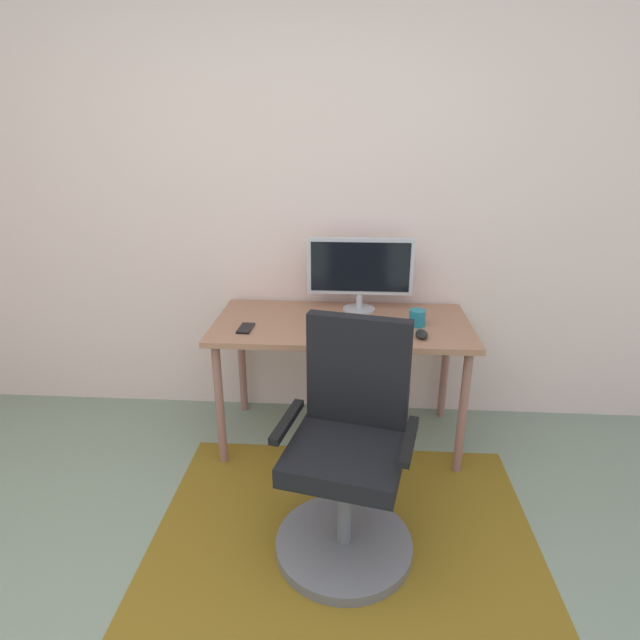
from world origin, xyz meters
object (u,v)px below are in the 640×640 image
at_px(monitor, 360,269).
at_px(cell_phone, 246,328).
at_px(keyboard, 354,333).
at_px(office_chair, 348,468).
at_px(computer_mouse, 422,334).
at_px(desk, 342,334).
at_px(coffee_cup, 417,318).

bearing_deg(monitor, cell_phone, -150.19).
xyz_separation_m(keyboard, cell_phone, (-0.55, 0.04, -0.00)).
bearing_deg(office_chair, computer_mouse, 72.89).
relative_size(monitor, cell_phone, 4.13).
xyz_separation_m(desk, coffee_cup, (0.39, -0.03, 0.12)).
bearing_deg(computer_mouse, monitor, 128.54).
distance_m(cell_phone, office_chair, 0.92).
bearing_deg(monitor, computer_mouse, -51.46).
relative_size(desk, office_chair, 1.37).
bearing_deg(office_chair, cell_phone, 141.85).
height_order(monitor, office_chair, monitor).
height_order(computer_mouse, cell_phone, computer_mouse).
bearing_deg(desk, keyboard, -70.45).
relative_size(monitor, computer_mouse, 5.56).
relative_size(keyboard, office_chair, 0.44).
xyz_separation_m(monitor, computer_mouse, (0.31, -0.38, -0.22)).
distance_m(desk, keyboard, 0.21).
relative_size(computer_mouse, office_chair, 0.11).
relative_size(coffee_cup, cell_phone, 0.62).
bearing_deg(coffee_cup, monitor, 143.28).
bearing_deg(computer_mouse, coffee_cup, 92.15).
height_order(desk, office_chair, office_chair).
relative_size(monitor, coffee_cup, 6.72).
bearing_deg(coffee_cup, keyboard, -155.46).
xyz_separation_m(monitor, office_chair, (-0.04, -0.99, -0.57)).
bearing_deg(cell_phone, office_chair, -48.27).
relative_size(keyboard, cell_phone, 3.07).
distance_m(keyboard, computer_mouse, 0.33).
bearing_deg(coffee_cup, computer_mouse, -87.85).
xyz_separation_m(desk, office_chair, (0.05, -0.80, -0.26)).
distance_m(coffee_cup, office_chair, 0.92).
bearing_deg(cell_phone, desk, 18.52).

